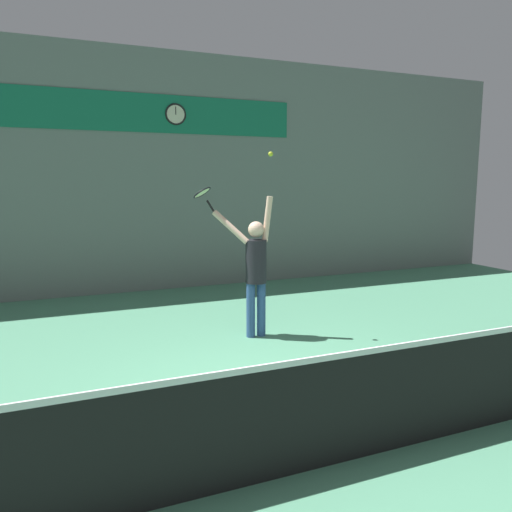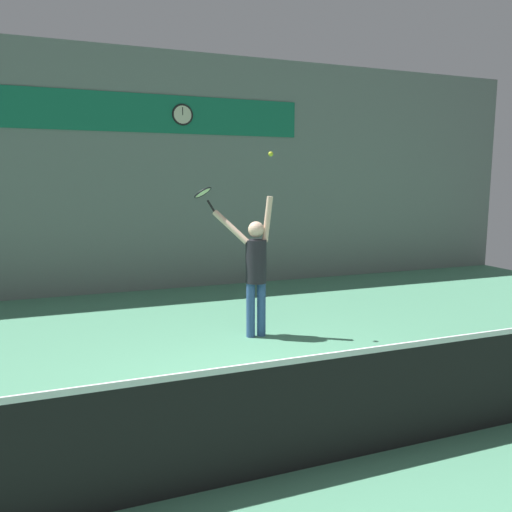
% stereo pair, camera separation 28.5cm
% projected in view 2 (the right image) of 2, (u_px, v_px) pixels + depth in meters
% --- Properties ---
extents(ground_plane, '(18.00, 18.00, 0.00)m').
position_uv_depth(ground_plane, '(272.00, 407.00, 5.17)').
color(ground_plane, '#4C8C6B').
extents(back_wall, '(18.00, 0.10, 5.00)m').
position_uv_depth(back_wall, '(161.00, 173.00, 10.54)').
color(back_wall, slate).
rests_on(back_wall, ground_plane).
extents(sponsor_banner, '(6.12, 0.02, 0.78)m').
position_uv_depth(sponsor_banner, '(160.00, 114.00, 10.30)').
color(sponsor_banner, '#146B4C').
extents(scoreboard_clock, '(0.45, 0.04, 0.45)m').
position_uv_depth(scoreboard_clock, '(183.00, 115.00, 10.45)').
color(scoreboard_clock, beige).
extents(court_net, '(7.09, 0.07, 1.06)m').
position_uv_depth(court_net, '(326.00, 407.00, 4.04)').
color(court_net, '#333333').
rests_on(court_net, ground_plane).
extents(tennis_player, '(0.85, 0.53, 2.10)m').
position_uv_depth(tennis_player, '(255.00, 266.00, 7.38)').
color(tennis_player, '#2D4C7F').
rests_on(tennis_player, ground_plane).
extents(tennis_racket, '(0.39, 0.39, 0.38)m').
position_uv_depth(tennis_racket, '(204.00, 194.00, 7.39)').
color(tennis_racket, black).
extents(tennis_ball, '(0.07, 0.07, 0.07)m').
position_uv_depth(tennis_ball, '(271.00, 154.00, 7.17)').
color(tennis_ball, '#CCDB2D').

